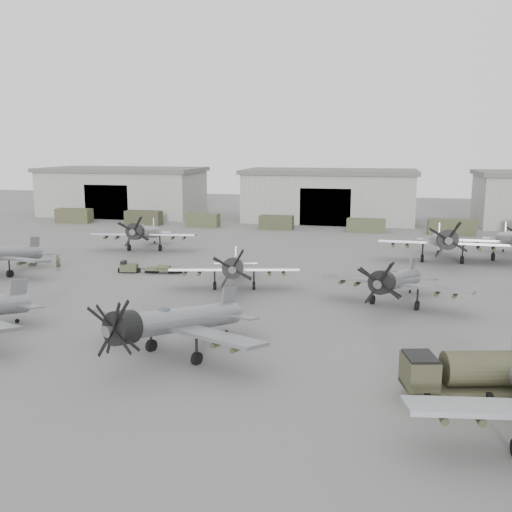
{
  "coord_description": "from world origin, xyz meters",
  "views": [
    {
      "loc": [
        8.83,
        -35.95,
        12.82
      ],
      "look_at": [
        -2.57,
        15.57,
        2.5
      ],
      "focal_mm": 40.0,
      "sensor_mm": 36.0,
      "label": 1
    }
  ],
  "objects_px": {
    "aircraft_near_1": "(171,322)",
    "tug_trailer": "(142,268)",
    "aircraft_mid_1": "(234,267)",
    "aircraft_far_0": "(144,232)",
    "aircraft_mid_2": "(395,281)",
    "fuel_tanker": "(468,372)",
    "aircraft_far_1": "(443,240)",
    "ground_crew": "(58,263)"
  },
  "relations": [
    {
      "from": "aircraft_near_1",
      "to": "tug_trailer",
      "type": "height_order",
      "value": "aircraft_near_1"
    },
    {
      "from": "aircraft_mid_1",
      "to": "aircraft_far_0",
      "type": "height_order",
      "value": "aircraft_far_0"
    },
    {
      "from": "aircraft_mid_2",
      "to": "fuel_tanker",
      "type": "xyz_separation_m",
      "value": [
        3.34,
        -16.55,
        -0.71
      ]
    },
    {
      "from": "aircraft_far_0",
      "to": "fuel_tanker",
      "type": "height_order",
      "value": "aircraft_far_0"
    },
    {
      "from": "aircraft_mid_1",
      "to": "tug_trailer",
      "type": "distance_m",
      "value": 11.98
    },
    {
      "from": "aircraft_mid_1",
      "to": "fuel_tanker",
      "type": "distance_m",
      "value": 25.87
    },
    {
      "from": "aircraft_mid_1",
      "to": "fuel_tanker",
      "type": "height_order",
      "value": "aircraft_mid_1"
    },
    {
      "from": "aircraft_far_0",
      "to": "aircraft_far_1",
      "type": "height_order",
      "value": "aircraft_far_1"
    },
    {
      "from": "ground_crew",
      "to": "tug_trailer",
      "type": "bearing_deg",
      "value": -61.23
    },
    {
      "from": "aircraft_mid_2",
      "to": "aircraft_far_1",
      "type": "xyz_separation_m",
      "value": [
        5.48,
        19.07,
        0.36
      ]
    },
    {
      "from": "fuel_tanker",
      "to": "aircraft_near_1",
      "type": "bearing_deg",
      "value": 159.12
    },
    {
      "from": "aircraft_mid_2",
      "to": "aircraft_mid_1",
      "type": "bearing_deg",
      "value": -174.17
    },
    {
      "from": "aircraft_mid_1",
      "to": "ground_crew",
      "type": "height_order",
      "value": "aircraft_mid_1"
    },
    {
      "from": "aircraft_far_0",
      "to": "fuel_tanker",
      "type": "xyz_separation_m",
      "value": [
        32.86,
        -35.25,
        -0.86
      ]
    },
    {
      "from": "aircraft_near_1",
      "to": "ground_crew",
      "type": "xyz_separation_m",
      "value": [
        -20.31,
        20.79,
        -1.47
      ]
    },
    {
      "from": "aircraft_near_1",
      "to": "aircraft_far_0",
      "type": "distance_m",
      "value": 36.75
    },
    {
      "from": "aircraft_mid_1",
      "to": "fuel_tanker",
      "type": "xyz_separation_m",
      "value": [
        17.28,
        -19.24,
        -0.65
      ]
    },
    {
      "from": "aircraft_mid_1",
      "to": "aircraft_near_1",
      "type": "bearing_deg",
      "value": -101.03
    },
    {
      "from": "aircraft_mid_1",
      "to": "ground_crew",
      "type": "relative_size",
      "value": 7.12
    },
    {
      "from": "fuel_tanker",
      "to": "aircraft_far_0",
      "type": "bearing_deg",
      "value": 119.57
    },
    {
      "from": "aircraft_mid_1",
      "to": "aircraft_far_0",
      "type": "distance_m",
      "value": 22.34
    },
    {
      "from": "aircraft_near_1",
      "to": "aircraft_mid_2",
      "type": "height_order",
      "value": "aircraft_near_1"
    },
    {
      "from": "aircraft_mid_1",
      "to": "aircraft_mid_2",
      "type": "xyz_separation_m",
      "value": [
        13.94,
        -2.69,
        0.05
      ]
    },
    {
      "from": "aircraft_mid_1",
      "to": "tug_trailer",
      "type": "xyz_separation_m",
      "value": [
        -10.92,
        4.65,
        -1.66
      ]
    },
    {
      "from": "aircraft_mid_2",
      "to": "aircraft_far_1",
      "type": "distance_m",
      "value": 19.84
    },
    {
      "from": "aircraft_far_1",
      "to": "tug_trailer",
      "type": "height_order",
      "value": "aircraft_far_1"
    },
    {
      "from": "aircraft_near_1",
      "to": "aircraft_far_1",
      "type": "relative_size",
      "value": 0.89
    },
    {
      "from": "aircraft_far_1",
      "to": "fuel_tanker",
      "type": "xyz_separation_m",
      "value": [
        -2.14,
        -35.62,
        -1.07
      ]
    },
    {
      "from": "aircraft_mid_2",
      "to": "fuel_tanker",
      "type": "distance_m",
      "value": 16.9
    },
    {
      "from": "aircraft_mid_1",
      "to": "tug_trailer",
      "type": "bearing_deg",
      "value": 144.21
    },
    {
      "from": "aircraft_mid_2",
      "to": "ground_crew",
      "type": "xyz_separation_m",
      "value": [
        -33.75,
        6.43,
        -1.36
      ]
    },
    {
      "from": "fuel_tanker",
      "to": "tug_trailer",
      "type": "height_order",
      "value": "fuel_tanker"
    },
    {
      "from": "ground_crew",
      "to": "aircraft_far_1",
      "type": "bearing_deg",
      "value": -49.21
    },
    {
      "from": "aircraft_near_1",
      "to": "aircraft_mid_1",
      "type": "relative_size",
      "value": 1.05
    },
    {
      "from": "tug_trailer",
      "to": "fuel_tanker",
      "type": "bearing_deg",
      "value": -48.89
    },
    {
      "from": "aircraft_mid_1",
      "to": "aircraft_mid_2",
      "type": "distance_m",
      "value": 14.2
    },
    {
      "from": "tug_trailer",
      "to": "aircraft_far_0",
      "type": "bearing_deg",
      "value": 103.73
    },
    {
      "from": "aircraft_mid_2",
      "to": "ground_crew",
      "type": "bearing_deg",
      "value": -174.04
    },
    {
      "from": "fuel_tanker",
      "to": "ground_crew",
      "type": "bearing_deg",
      "value": 134.79
    },
    {
      "from": "aircraft_near_1",
      "to": "ground_crew",
      "type": "bearing_deg",
      "value": 157.35
    },
    {
      "from": "aircraft_near_1",
      "to": "fuel_tanker",
      "type": "bearing_deg",
      "value": 15.56
    },
    {
      "from": "aircraft_far_0",
      "to": "aircraft_far_1",
      "type": "relative_size",
      "value": 0.93
    }
  ]
}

